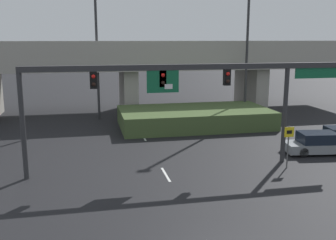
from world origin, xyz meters
TOP-DOWN VIEW (x-y plane):
  - lane_markings at (0.00, 13.83)m, footprint 0.14×46.73m
  - signal_gantry at (1.42, 10.29)m, footprint 19.39×0.44m
  - speed_limit_sign at (7.38, 9.07)m, footprint 0.60×0.11m
  - highway_light_pole_near at (-3.16, 26.03)m, footprint 0.70×0.36m
  - highway_light_pole_far at (10.91, 24.16)m, footprint 0.70×0.36m
  - overpass_bridge at (-0.00, 29.14)m, footprint 48.17×7.81m
  - grass_embankment at (5.01, 21.30)m, footprint 13.09×6.87m
  - parked_sedan_near_right at (11.01, 11.48)m, footprint 4.93×2.40m

SIDE VIEW (x-z plane):
  - lane_markings at x=0.00m, z-range 0.00..0.01m
  - parked_sedan_near_right at x=11.01m, z-range -0.05..1.39m
  - grass_embankment at x=5.01m, z-range 0.00..1.55m
  - speed_limit_sign at x=7.38m, z-range 0.39..2.96m
  - overpass_bridge at x=0.00m, z-range 1.41..8.82m
  - signal_gantry at x=1.42m, z-range 2.03..8.24m
  - highway_light_pole_near at x=-3.16m, z-range 0.37..13.33m
  - highway_light_pole_far at x=10.91m, z-range 0.38..18.04m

